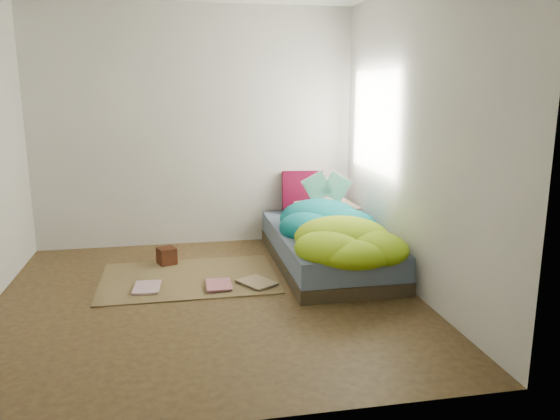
# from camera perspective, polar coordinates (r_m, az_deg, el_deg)

# --- Properties ---
(ground) EXTENTS (3.50, 3.50, 0.00)m
(ground) POSITION_cam_1_polar(r_m,az_deg,el_deg) (4.66, -7.41, -9.26)
(ground) COLOR #402C18
(ground) RESTS_ON ground
(room_walls) EXTENTS (3.54, 3.54, 2.62)m
(room_walls) POSITION_cam_1_polar(r_m,az_deg,el_deg) (4.33, -7.87, 11.15)
(room_walls) COLOR silver
(room_walls) RESTS_ON ground
(bed) EXTENTS (1.00, 2.00, 0.34)m
(bed) POSITION_cam_1_polar(r_m,az_deg,el_deg) (5.47, 4.92, -3.97)
(bed) COLOR #362D1D
(bed) RESTS_ON ground
(duvet) EXTENTS (0.96, 1.84, 0.34)m
(duvet) POSITION_cam_1_polar(r_m,az_deg,el_deg) (5.18, 5.65, -1.04)
(duvet) COLOR #08637A
(duvet) RESTS_ON bed
(rug) EXTENTS (1.60, 1.10, 0.01)m
(rug) POSITION_cam_1_polar(r_m,az_deg,el_deg) (5.17, -9.48, -7.02)
(rug) COLOR brown
(rug) RESTS_ON ground
(pillow_floral) EXTENTS (0.73, 0.59, 0.14)m
(pillow_floral) POSITION_cam_1_polar(r_m,az_deg,el_deg) (5.99, 4.94, -0.09)
(pillow_floral) COLOR beige
(pillow_floral) RESTS_ON bed
(pillow_magenta) EXTENTS (0.48, 0.20, 0.46)m
(pillow_magenta) POSITION_cam_1_polar(r_m,az_deg,el_deg) (6.22, 2.38, 1.92)
(pillow_magenta) COLOR #540529
(pillow_magenta) RESTS_ON bed
(open_book) EXTENTS (0.43, 0.18, 0.25)m
(open_book) POSITION_cam_1_polar(r_m,az_deg,el_deg) (5.76, 4.93, 3.40)
(open_book) COLOR #368C2D
(open_book) RESTS_ON duvet
(wooden_box) EXTENTS (0.21, 0.21, 0.16)m
(wooden_box) POSITION_cam_1_polar(r_m,az_deg,el_deg) (5.57, -11.76, -4.71)
(wooden_box) COLOR #3C1A0D
(wooden_box) RESTS_ON rug
(floor_book_a) EXTENTS (0.25, 0.33, 0.02)m
(floor_book_a) POSITION_cam_1_polar(r_m,az_deg,el_deg) (4.97, -15.07, -7.88)
(floor_book_a) COLOR silver
(floor_book_a) RESTS_ON rug
(floor_book_b) EXTENTS (0.23, 0.30, 0.03)m
(floor_book_b) POSITION_cam_1_polar(r_m,az_deg,el_deg) (4.89, -7.74, -7.88)
(floor_book_b) COLOR #D17986
(floor_book_b) RESTS_ON rug
(floor_book_c) EXTENTS (0.38, 0.41, 0.02)m
(floor_book_c) POSITION_cam_1_polar(r_m,az_deg,el_deg) (4.86, -3.50, -7.92)
(floor_book_c) COLOR #9D8867
(floor_book_c) RESTS_ON rug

